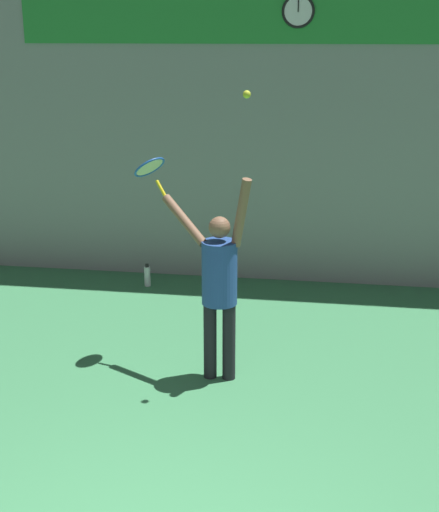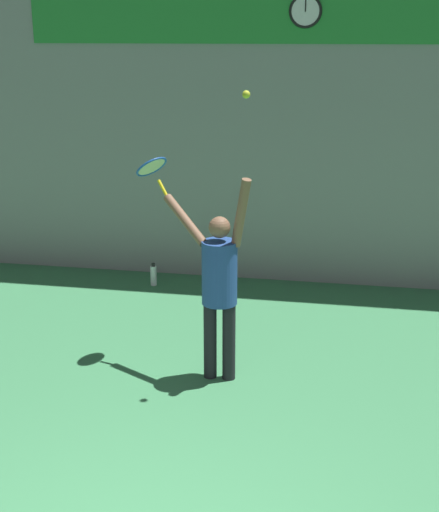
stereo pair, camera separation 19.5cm
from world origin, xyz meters
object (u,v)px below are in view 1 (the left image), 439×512
object	(u,v)px
scoreboard_clock	(298,11)
water_bottle	(147,276)
tennis_player	(219,280)
tennis_ball	(247,94)
tennis_racket	(150,169)

from	to	relation	value
scoreboard_clock	water_bottle	size ratio (longest dim) A/B	1.31
tennis_player	tennis_ball	world-z (taller)	tennis_ball
tennis_racket	tennis_ball	bearing A→B (deg)	-30.67
tennis_racket	tennis_player	bearing A→B (deg)	-31.70
scoreboard_clock	tennis_ball	bearing A→B (deg)	-94.80
tennis_player	water_bottle	distance (m)	3.01
tennis_player	tennis_ball	distance (m)	1.80
scoreboard_clock	tennis_racket	size ratio (longest dim) A/B	0.95
tennis_player	water_bottle	world-z (taller)	tennis_player
tennis_racket	water_bottle	bearing A→B (deg)	106.70
tennis_player	water_bottle	xyz separation A→B (m)	(-1.38, 2.51, -0.90)
tennis_player	tennis_racket	world-z (taller)	tennis_racket
water_bottle	tennis_ball	bearing A→B (deg)	-58.10
tennis_racket	water_bottle	distance (m)	2.84
tennis_racket	water_bottle	world-z (taller)	tennis_racket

